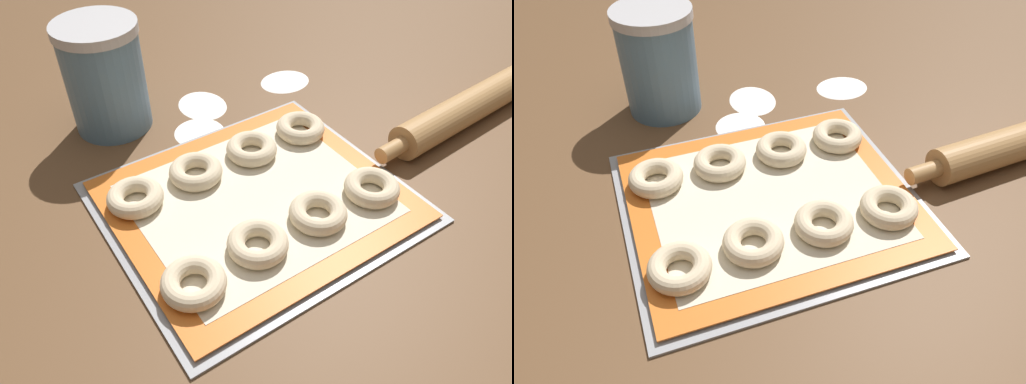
{
  "view_description": "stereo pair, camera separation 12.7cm",
  "coord_description": "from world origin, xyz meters",
  "views": [
    {
      "loc": [
        -0.29,
        -0.42,
        0.5
      ],
      "look_at": [
        -0.0,
        0.02,
        0.02
      ],
      "focal_mm": 35.0,
      "sensor_mm": 36.0,
      "label": 1
    },
    {
      "loc": [
        -0.18,
        -0.47,
        0.5
      ],
      "look_at": [
        -0.0,
        0.02,
        0.02
      ],
      "focal_mm": 35.0,
      "sensor_mm": 36.0,
      "label": 2
    }
  ],
  "objects": [
    {
      "name": "flour_patch_near",
      "position": [
        0.06,
        0.28,
        0.0
      ],
      "size": [
        0.08,
        0.1,
        0.0
      ],
      "color": "white",
      "rests_on": "ground_plane"
    },
    {
      "name": "flour_patch_side",
      "position": [
        0.02,
        0.21,
        0.0
      ],
      "size": [
        0.09,
        0.09,
        0.0
      ],
      "color": "white",
      "rests_on": "ground_plane"
    },
    {
      "name": "bagel_front_mid_left",
      "position": [
        -0.05,
        -0.07,
        0.02
      ],
      "size": [
        0.08,
        0.08,
        0.02
      ],
      "color": "beige",
      "rests_on": "baking_mat"
    },
    {
      "name": "rolling_pin",
      "position": [
        0.41,
        -0.02,
        0.03
      ],
      "size": [
        0.42,
        0.08,
        0.06
      ],
      "color": "#AD7F4C",
      "rests_on": "ground_plane"
    },
    {
      "name": "ground_plane",
      "position": [
        0.0,
        0.0,
        0.0
      ],
      "size": [
        2.8,
        2.8,
        0.0
      ],
      "primitive_type": "plane",
      "color": "brown"
    },
    {
      "name": "baking_mat",
      "position": [
        -0.0,
        0.02,
        0.01
      ],
      "size": [
        0.39,
        0.35,
        0.0
      ],
      "color": "orange",
      "rests_on": "baking_tray"
    },
    {
      "name": "bagel_back_mid_left",
      "position": [
        -0.05,
        0.1,
        0.02
      ],
      "size": [
        0.08,
        0.08,
        0.02
      ],
      "color": "beige",
      "rests_on": "baking_mat"
    },
    {
      "name": "bagel_back_far_left",
      "position": [
        -0.15,
        0.1,
        0.02
      ],
      "size": [
        0.08,
        0.08,
        0.02
      ],
      "color": "beige",
      "rests_on": "baking_mat"
    },
    {
      "name": "flour_patch_far",
      "position": [
        0.24,
        0.27,
        0.0
      ],
      "size": [
        0.1,
        0.08,
        0.0
      ],
      "color": "white",
      "rests_on": "ground_plane"
    },
    {
      "name": "bagel_front_mid_right",
      "position": [
        0.05,
        -0.07,
        0.02
      ],
      "size": [
        0.08,
        0.08,
        0.02
      ],
      "color": "beige",
      "rests_on": "baking_mat"
    },
    {
      "name": "bagel_back_mid_right",
      "position": [
        0.05,
        0.1,
        0.02
      ],
      "size": [
        0.08,
        0.08,
        0.02
      ],
      "color": "beige",
      "rests_on": "baking_mat"
    },
    {
      "name": "flour_canister",
      "position": [
        -0.09,
        0.32,
        0.09
      ],
      "size": [
        0.13,
        0.13,
        0.18
      ],
      "color": "slate",
      "rests_on": "ground_plane"
    },
    {
      "name": "baking_tray",
      "position": [
        -0.0,
        0.02,
        0.0
      ],
      "size": [
        0.42,
        0.37,
        0.01
      ],
      "color": "#93969B",
      "rests_on": "ground_plane"
    },
    {
      "name": "bagel_front_far_left",
      "position": [
        -0.15,
        -0.08,
        0.02
      ],
      "size": [
        0.08,
        0.08,
        0.02
      ],
      "color": "beige",
      "rests_on": "baking_mat"
    },
    {
      "name": "bagel_back_far_right",
      "position": [
        0.15,
        0.1,
        0.02
      ],
      "size": [
        0.08,
        0.08,
        0.02
      ],
      "color": "beige",
      "rests_on": "baking_mat"
    },
    {
      "name": "bagel_front_far_right",
      "position": [
        0.14,
        -0.07,
        0.02
      ],
      "size": [
        0.08,
        0.08,
        0.02
      ],
      "color": "beige",
      "rests_on": "baking_mat"
    }
  ]
}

